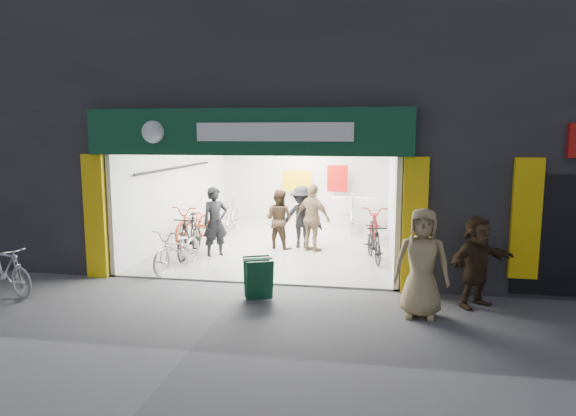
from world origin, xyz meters
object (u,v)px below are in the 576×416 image
(pedestrian_near, at_px, (422,263))
(parked_bike, at_px, (5,270))
(sandwich_board, at_px, (258,277))
(bike_left_front, at_px, (178,249))
(bike_right_front, at_px, (374,242))

(pedestrian_near, bearing_deg, parked_bike, -173.79)
(sandwich_board, bearing_deg, pedestrian_near, -29.79)
(bike_left_front, xyz_separation_m, pedestrian_near, (5.10, -2.10, 0.44))
(bike_right_front, distance_m, sandwich_board, 3.79)
(bike_right_front, xyz_separation_m, sandwich_board, (-2.05, -3.18, -0.05))
(pedestrian_near, xyz_separation_m, sandwich_board, (-2.85, 0.37, -0.49))
(bike_right_front, bearing_deg, pedestrian_near, -88.43)
(bike_right_front, relative_size, sandwich_board, 2.05)
(bike_left_front, relative_size, pedestrian_near, 0.99)
(bike_right_front, xyz_separation_m, parked_bike, (-6.81, -3.73, 0.01))
(parked_bike, bearing_deg, pedestrian_near, -68.69)
(parked_bike, relative_size, pedestrian_near, 0.88)
(parked_bike, bearing_deg, bike_left_front, -27.73)
(bike_right_front, distance_m, parked_bike, 7.76)
(bike_right_front, distance_m, pedestrian_near, 3.67)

